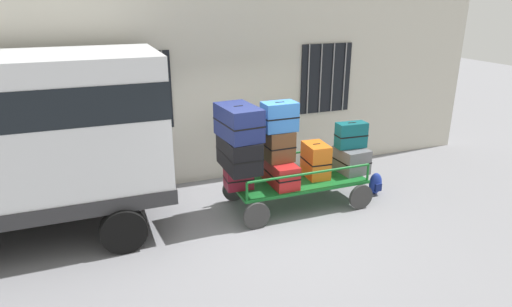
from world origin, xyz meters
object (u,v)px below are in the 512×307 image
luggage_cart (297,184)px  suitcase_left_middle (239,153)px  suitcase_left_bottom (239,178)px  van (5,133)px  suitcase_midleft_middle (279,145)px  suitcase_left_top (239,122)px  suitcase_midright_bottom (351,160)px  suitcase_center_bottom (316,160)px  suitcase_midright_middle (351,135)px  backpack (376,184)px  suitcase_midleft_top (279,117)px  suitcase_midleft_bottom (278,171)px

luggage_cart → suitcase_left_middle: size_ratio=2.59×
luggage_cart → suitcase_left_bottom: (-1.13, 0.02, 0.28)m
van → suitcase_left_bottom: bearing=-7.1°
suitcase_midleft_middle → suitcase_left_top: bearing=-177.7°
luggage_cart → suitcase_midright_bottom: 1.18m
suitcase_midright_bottom → luggage_cart: bearing=178.7°
suitcase_midright_bottom → suitcase_left_bottom: bearing=179.0°
suitcase_center_bottom → suitcase_midright_middle: 0.85m
suitcase_center_bottom → backpack: 1.43m
luggage_cart → suitcase_left_top: size_ratio=2.62×
suitcase_left_bottom → backpack: bearing=-3.1°
suitcase_center_bottom → luggage_cart: bearing=-180.0°
suitcase_left_top → suitcase_left_bottom: bearing=90.0°
luggage_cart → suitcase_midleft_middle: bearing=179.2°
van → suitcase_midright_middle: van is taller
van → backpack: 6.51m
suitcase_midright_middle → luggage_cart: bearing=-178.1°
suitcase_midright_bottom → suitcase_midright_middle: (0.00, 0.06, 0.48)m
suitcase_left_bottom → suitcase_midleft_top: bearing=-1.5°
suitcase_left_bottom → suitcase_midleft_middle: suitcase_midleft_middle is taller
van → luggage_cart: van is taller
suitcase_left_top → backpack: size_ratio=2.18×
suitcase_left_bottom → suitcase_left_middle: bearing=-90.0°
suitcase_left_middle → suitcase_left_top: suitcase_left_top is taller
suitcase_left_middle → suitcase_center_bottom: size_ratio=1.53×
suitcase_left_bottom → suitcase_left_top: (0.00, -0.04, 1.02)m
suitcase_midright_middle → suitcase_midleft_bottom: bearing=-178.5°
van → suitcase_left_middle: bearing=-7.7°
suitcase_midleft_bottom → suitcase_midleft_top: size_ratio=1.69×
suitcase_midright_bottom → backpack: (0.53, -0.11, -0.53)m
suitcase_left_top → backpack: suitcase_left_top is taller
van → luggage_cart: 4.85m
suitcase_left_bottom → suitcase_midleft_bottom: suitcase_midleft_bottom is taller
suitcase_midleft_top → suitcase_left_bottom: bearing=178.5°
suitcase_left_bottom → suitcase_center_bottom: bearing=-0.6°
suitcase_midleft_top → suitcase_midright_bottom: size_ratio=0.94×
suitcase_midleft_middle → suitcase_midright_middle: bearing=1.3°
suitcase_midleft_bottom → suitcase_left_middle: bearing=-178.3°
suitcase_left_bottom → suitcase_midright_middle: 2.32m
luggage_cart → suitcase_left_top: 1.73m
suitcase_midleft_middle → suitcase_center_bottom: bearing=-0.4°
suitcase_midleft_top → suitcase_midright_middle: size_ratio=1.01×
luggage_cart → backpack: size_ratio=5.72×
backpack → luggage_cart: bearing=175.3°
van → suitcase_left_top: van is taller
luggage_cart → suitcase_left_top: suitcase_left_top is taller
luggage_cart → suitcase_midright_middle: 1.39m
luggage_cart → suitcase_midleft_top: suitcase_midleft_top is taller
suitcase_midleft_bottom → suitcase_center_bottom: suitcase_center_bottom is taller
van → suitcase_midright_bottom: 5.87m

